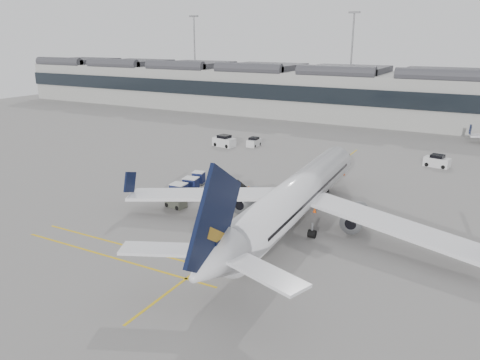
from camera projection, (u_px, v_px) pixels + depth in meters
The scene contains 18 objects.
ground at pixel (177, 211), 53.72m from camera, with size 220.00×220.00×0.00m, color gray.
terminal at pixel (353, 93), 112.24m from camera, with size 200.00×20.45×12.40m.
light_masts at pixel (364, 55), 122.36m from camera, with size 113.00×0.60×25.45m.
apron_markings at pixel (291, 199), 57.52m from camera, with size 0.25×60.00×0.01m, color gold.
airliner_main at pixel (295, 198), 48.32m from camera, with size 37.94×41.51×11.03m.
belt_loader at pixel (238, 191), 59.02m from camera, with size 4.55×2.40×1.80m.
baggage_cart_a at pixel (224, 181), 61.86m from camera, with size 1.79×1.58×1.63m.
baggage_cart_b at pixel (179, 191), 57.19m from camera, with size 2.04×1.72×2.05m.
baggage_cart_c at pixel (191, 185), 59.73m from camera, with size 2.12×1.85×2.00m.
baggage_cart_d at pixel (199, 177), 63.30m from camera, with size 1.87×1.65×1.71m.
ramp_agent_a at pixel (249, 194), 56.82m from camera, with size 0.66×0.43×1.81m, color orange.
ramp_agent_b at pixel (229, 191), 58.10m from camera, with size 0.82×0.64×1.69m, color #F3520C.
pushback_tug at pixel (176, 202), 54.74m from camera, with size 2.63×1.87×1.35m.
safety_cone_nose at pixel (344, 173), 67.52m from camera, with size 0.39×0.39×0.54m, color #F24C0A.
safety_cone_engine at pixel (315, 210), 53.18m from camera, with size 0.40×0.40×0.56m, color #F24C0A.
service_van_left at pixel (224, 141), 85.09m from camera, with size 4.33×2.67×2.08m.
service_van_mid at pixel (254, 142), 85.31m from camera, with size 1.67×3.23×1.64m.
service_van_right at pixel (437, 161), 71.77m from camera, with size 3.95×2.49×1.89m.
Camera 1 is at (30.49, -40.66, 19.16)m, focal length 35.00 mm.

